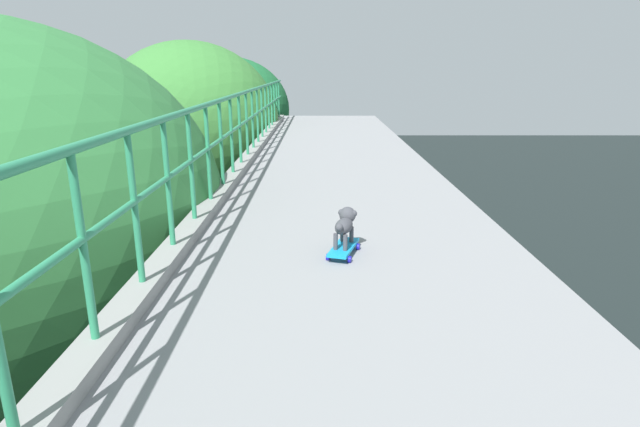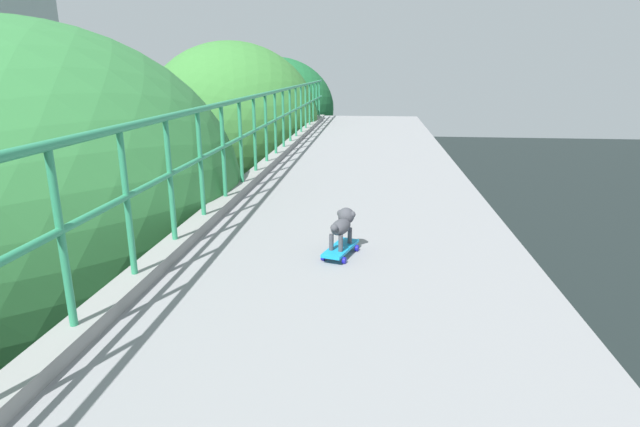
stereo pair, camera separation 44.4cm
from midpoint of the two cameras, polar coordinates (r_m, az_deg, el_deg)
city_bus at (r=25.42m, az=-20.30°, el=1.50°), size 2.51×10.15×3.18m
roadside_tree_far at (r=14.53m, az=-14.96°, el=9.60°), size 4.77×4.77×8.51m
roadside_tree_farthest at (r=20.95m, az=-10.42°, el=11.32°), size 4.68×4.68×8.22m
toy_skateboard at (r=4.13m, az=-0.19°, el=-3.96°), size 0.30×0.49×0.08m
small_dog at (r=4.11m, az=-0.02°, el=-1.11°), size 0.22×0.38×0.30m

